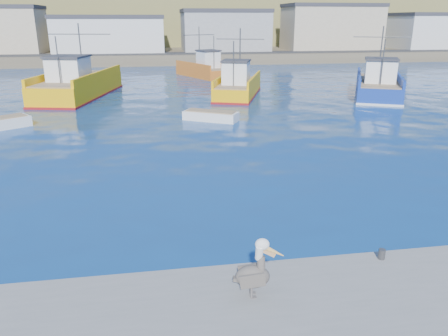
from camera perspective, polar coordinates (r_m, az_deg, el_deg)
name	(u,v)px	position (r m, az deg, el deg)	size (l,w,h in m)	color
ground	(253,229)	(15.65, 3.81, -7.94)	(260.00, 260.00, 0.00)	navy
dock_bollards	(302,261)	(12.63, 10.11, -11.88)	(36.20, 0.20, 0.30)	#4C4C4C
far_shore	(161,11)	(122.85, -8.21, 19.62)	(200.00, 81.00, 24.00)	brown
trawler_yellow_a	(78,85)	(44.23, -18.57, 10.26)	(7.33, 13.89, 6.76)	#EFAC08
trawler_yellow_b	(238,86)	(42.47, 1.80, 10.63)	(6.43, 10.25, 6.31)	#EFAC08
trawler_blue	(378,85)	(44.90, 19.47, 10.13)	(8.25, 11.71, 6.49)	navy
boat_orange	(204,68)	(57.25, -2.59, 12.86)	(6.59, 9.29, 6.13)	orange
skiff_mid	(211,117)	(32.15, -1.74, 6.72)	(4.14, 3.17, 0.86)	silver
pelican	(254,272)	(11.03, 4.00, -13.37)	(1.28, 0.61, 1.58)	#595451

